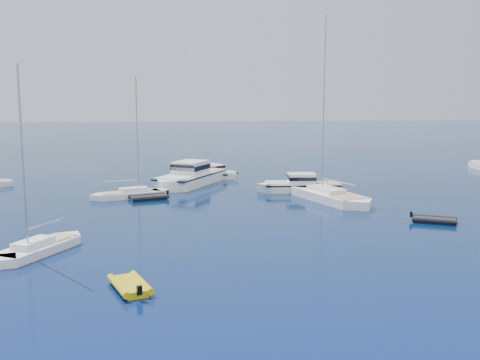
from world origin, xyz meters
name	(u,v)px	position (x,y,z in m)	size (l,w,h in m)	color
ground	(274,310)	(0.00, 0.00, 0.00)	(400.00, 400.00, 0.00)	navy
motor_cruiser_centre	(299,191)	(7.79, 32.26, 0.00)	(2.87, 9.39, 2.46)	silver
motor_cruiser_distant	(190,185)	(-3.69, 37.87, 0.00)	(3.98, 13.02, 3.42)	white
motor_cruiser_horizon	(215,177)	(-0.54, 43.93, 0.00)	(2.34, 7.64, 2.01)	silver
sailboat_fore	(38,253)	(-13.54, 10.90, 0.00)	(2.18, 8.37, 12.31)	white
sailboat_mid_r	(329,201)	(9.60, 26.90, 0.00)	(3.22, 12.39, 18.22)	white
sailboat_centre	(131,197)	(-9.57, 30.48, 0.00)	(2.18, 8.40, 12.34)	silver
tender_yellow	(130,290)	(-7.00, 3.47, 0.00)	(1.91, 3.45, 0.95)	gold
tender_grey_near	(434,222)	(15.53, 16.89, 0.00)	(1.95, 3.54, 0.95)	black
tender_grey_far	(149,199)	(-7.72, 29.17, 0.00)	(2.09, 3.84, 0.95)	black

